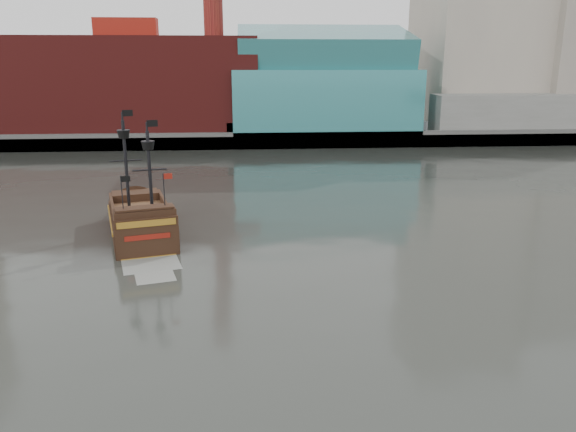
{
  "coord_description": "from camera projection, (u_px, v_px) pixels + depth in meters",
  "views": [
    {
      "loc": [
        -3.34,
        -25.18,
        13.46
      ],
      "look_at": [
        -0.68,
        8.68,
        4.0
      ],
      "focal_mm": 35.0,
      "sensor_mm": 36.0,
      "label": 1
    }
  ],
  "objects": [
    {
      "name": "promenade_far",
      "position": [
        260.0,
        122.0,
        116.13
      ],
      "size": [
        220.0,
        60.0,
        2.0
      ],
      "primitive_type": "cube",
      "color": "slate",
      "rests_on": "ground"
    },
    {
      "name": "pirate_ship",
      "position": [
        141.0,
        224.0,
        44.22
      ],
      "size": [
        7.56,
        14.59,
        10.47
      ],
      "rotation": [
        0.0,
        0.0,
        0.26
      ],
      "color": "black",
      "rests_on": "ground"
    },
    {
      "name": "ground",
      "position": [
        315.0,
        339.0,
        28.04
      ],
      "size": [
        400.0,
        400.0,
        0.0
      ],
      "primitive_type": "plane",
      "color": "#252622",
      "rests_on": "ground"
    },
    {
      "name": "seawall",
      "position": [
        265.0,
        141.0,
        87.72
      ],
      "size": [
        220.0,
        1.0,
        2.6
      ],
      "primitive_type": "cube",
      "color": "#4C4C49",
      "rests_on": "ground"
    }
  ]
}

